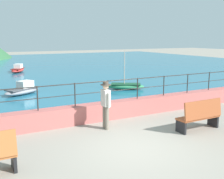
{
  "coord_description": "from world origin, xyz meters",
  "views": [
    {
      "loc": [
        -4.31,
        -6.58,
        3.3
      ],
      "look_at": [
        1.16,
        3.7,
        1.1
      ],
      "focal_mm": 44.47,
      "sensor_mm": 36.0,
      "label": 1
    }
  ],
  "objects": [
    {
      "name": "ground_plane",
      "position": [
        0.0,
        0.0,
        0.0
      ],
      "size": [
        120.0,
        120.0,
        0.0
      ],
      "primitive_type": "plane",
      "color": "gray"
    },
    {
      "name": "promenade_wall",
      "position": [
        0.0,
        3.2,
        0.35
      ],
      "size": [
        20.0,
        0.56,
        0.7
      ],
      "primitive_type": "cube",
      "color": "#BC605B",
      "rests_on": "ground"
    },
    {
      "name": "boat_2",
      "position": [
        0.05,
        20.52,
        0.33
      ],
      "size": [
        1.88,
        2.45,
        0.76
      ],
      "color": "red",
      "rests_on": "lake_water"
    },
    {
      "name": "person_walking",
      "position": [
        0.05,
        2.09,
        0.98
      ],
      "size": [
        0.38,
        0.57,
        1.75
      ],
      "color": "slate",
      "rests_on": "ground"
    },
    {
      "name": "boat_0",
      "position": [
        -1.49,
        9.69,
        0.33
      ],
      "size": [
        2.44,
        1.92,
        0.76
      ],
      "color": "gray",
      "rests_on": "lake_water"
    },
    {
      "name": "boat_1",
      "position": [
        4.56,
        8.25,
        0.26
      ],
      "size": [
        2.43,
        1.98,
        2.33
      ],
      "color": "#338C59",
      "rests_on": "lake_water"
    },
    {
      "name": "bench_far",
      "position": [
        2.95,
        0.37,
        0.56
      ],
      "size": [
        1.71,
        0.57,
        1.13
      ],
      "color": "#9E4C28",
      "rests_on": "ground"
    },
    {
      "name": "railing",
      "position": [
        -0.0,
        3.2,
        1.31
      ],
      "size": [
        18.44,
        0.04,
        0.9
      ],
      "color": "#282623",
      "rests_on": "promenade_wall"
    },
    {
      "name": "lake_water",
      "position": [
        0.0,
        25.84,
        0.03
      ],
      "size": [
        64.0,
        44.32,
        0.06
      ],
      "primitive_type": "cube",
      "color": "#236B89",
      "rests_on": "ground"
    }
  ]
}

